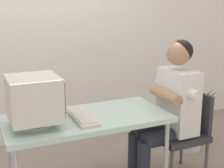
% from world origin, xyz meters
% --- Properties ---
extents(wall_back, '(8.00, 0.10, 3.00)m').
position_xyz_m(wall_back, '(0.30, 1.40, 1.50)').
color(wall_back, silver).
rests_on(wall_back, ground_plane).
extents(desk, '(1.35, 0.65, 0.72)m').
position_xyz_m(desk, '(0.00, 0.00, 0.67)').
color(desk, '#B7B7BC').
rests_on(desk, ground_plane).
extents(crt_monitor, '(0.38, 0.38, 0.38)m').
position_xyz_m(crt_monitor, '(-0.42, -0.04, 0.94)').
color(crt_monitor, silver).
rests_on(crt_monitor, desk).
extents(keyboard, '(0.16, 0.48, 0.03)m').
position_xyz_m(keyboard, '(-0.05, -0.02, 0.74)').
color(keyboard, beige).
rests_on(keyboard, desk).
extents(office_chair, '(0.44, 0.44, 0.82)m').
position_xyz_m(office_chair, '(0.94, -0.05, 0.47)').
color(office_chair, '#4C4C51').
rests_on(office_chair, ground_plane).
extents(person_seated, '(0.69, 0.60, 1.32)m').
position_xyz_m(person_seated, '(0.77, -0.05, 0.72)').
color(person_seated, silver).
rests_on(person_seated, ground_plane).
extents(potted_plant, '(0.63, 0.68, 0.75)m').
position_xyz_m(potted_plant, '(1.37, 0.41, 0.35)').
color(potted_plant, silver).
rests_on(potted_plant, ground_plane).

